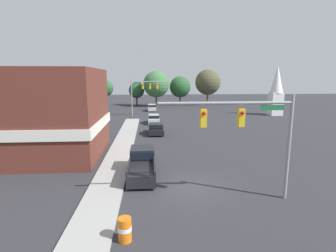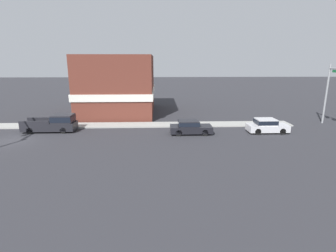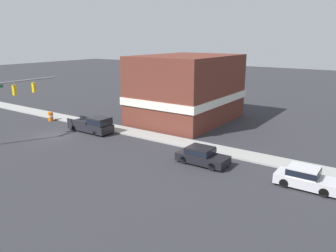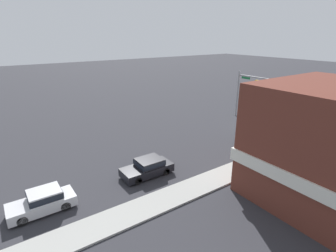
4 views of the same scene
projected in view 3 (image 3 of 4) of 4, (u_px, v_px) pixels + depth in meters
The scene contains 8 objects.
ground_plane at pixel (54, 135), 35.92m from camera, with size 200.00×200.00×0.00m, color #2D2D33.
sidewalk_curb at pixel (93, 124), 40.42m from camera, with size 2.40×60.00×0.14m.
near_signal_assembly at pixel (11, 95), 33.36m from camera, with size 8.04×0.49×6.51m.
car_lead at pixel (202, 155), 27.60m from camera, with size 1.95×4.36×1.44m.
car_second_ahead at pixel (305, 177), 23.16m from camera, with size 1.81×4.24×1.51m.
pickup_truck_parked at pixel (94, 125), 36.79m from camera, with size 1.98×5.56×1.87m.
construction_barrel at pixel (51, 116), 42.07m from camera, with size 0.64×0.64×1.14m.
corner_brick_building at pixel (187, 89), 41.60m from camera, with size 13.97×10.26×8.28m.
Camera 3 is at (21.17, 29.89, 10.31)m, focal length 35.00 mm.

